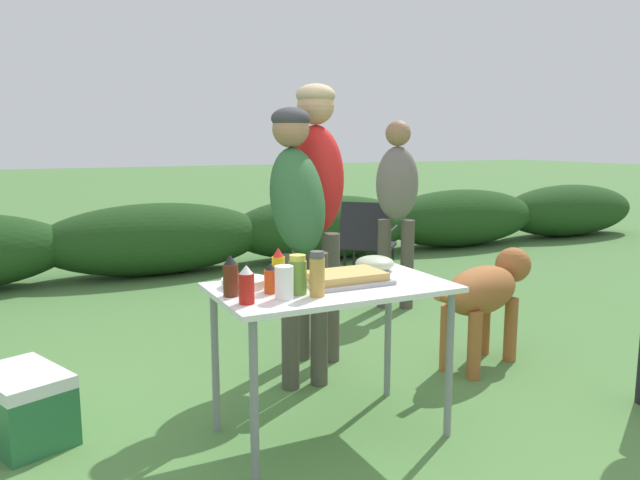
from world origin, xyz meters
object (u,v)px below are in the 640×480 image
dog (487,291)px  plate_stack (244,283)px  standing_person_in_olive_jacket (316,190)px  mustard_bottle (278,269)px  standing_person_in_navy_coat (397,197)px  paper_cup_stack (284,283)px  relish_jar (298,275)px  cooler_box (24,406)px  food_tray (345,278)px  ketchup_bottle (246,285)px  bbq_sauce_bottle (231,277)px  standing_person_with_beanie (298,208)px  spice_jar (317,274)px  mixing_bowl (375,263)px  folding_table (331,301)px  camp_chair_green_behind_table (368,239)px  hot_sauce_bottle (271,279)px

dog → plate_stack: bearing=-99.5°
standing_person_in_olive_jacket → dog: 1.25m
plate_stack → mustard_bottle: size_ratio=1.13×
standing_person_in_navy_coat → dog: size_ratio=1.52×
mustard_bottle → paper_cup_stack: bearing=-105.4°
relish_jar → cooler_box: (-1.12, 0.66, -0.66)m
food_tray → ketchup_bottle: bearing=-165.2°
relish_jar → dog: size_ratio=0.17×
mustard_bottle → dog: mustard_bottle is taller
paper_cup_stack → bbq_sauce_bottle: (-0.19, 0.15, 0.01)m
paper_cup_stack → cooler_box: paper_cup_stack is taller
ketchup_bottle → standing_person_with_beanie: 1.06m
spice_jar → standing_person_with_beanie: standing_person_with_beanie is taller
mixing_bowl → cooler_box: (-1.68, 0.39, -0.61)m
mustard_bottle → bbq_sauce_bottle: 0.24m
food_tray → dog: 1.35m
folding_table → spice_jar: size_ratio=5.53×
spice_jar → ketchup_bottle: 0.32m
mustard_bottle → dog: size_ratio=0.18×
plate_stack → standing_person_in_navy_coat: standing_person_in_navy_coat is taller
standing_person_in_navy_coat → spice_jar: bearing=-96.7°
food_tray → dog: size_ratio=0.39×
relish_jar → bbq_sauce_bottle: (-0.28, 0.09, 0.00)m
bbq_sauce_bottle → dog: (1.81, 0.42, -0.36)m
paper_cup_stack → dog: paper_cup_stack is taller
food_tray → camp_chair_green_behind_table: 3.03m
relish_jar → bbq_sauce_bottle: 0.29m
food_tray → dog: bearing=19.0°
plate_stack → dog: size_ratio=0.21×
standing_person_with_beanie → standing_person_in_navy_coat: 1.77m
relish_jar → standing_person_in_olive_jacket: standing_person_in_olive_jacket is taller
mixing_bowl → food_tray: bearing=-145.8°
standing_person_in_olive_jacket → standing_person_in_navy_coat: bearing=72.4°
food_tray → spice_jar: spice_jar is taller
paper_cup_stack → standing_person_in_navy_coat: bearing=46.6°
mustard_bottle → food_tray: bearing=-8.4°
folding_table → hot_sauce_bottle: (-0.31, -0.02, 0.14)m
relish_jar → standing_person_in_olive_jacket: bearing=60.4°
paper_cup_stack → ketchup_bottle: 0.17m
folding_table → standing_person_in_olive_jacket: (0.38, 0.96, 0.44)m
bbq_sauce_bottle → dog: bbq_sauce_bottle is taller
hot_sauce_bottle → mustard_bottle: size_ratio=0.72×
paper_cup_stack → dog: bearing=19.4°
camp_chair_green_behind_table → relish_jar: bearing=-84.3°
mustard_bottle → standing_person_in_navy_coat: bearing=44.5°
plate_stack → standing_person_with_beanie: 0.81m
standing_person_in_olive_jacket → cooler_box: (-1.72, -0.38, -0.93)m
mixing_bowl → ketchup_bottle: bearing=-158.0°
plate_stack → camp_chair_green_behind_table: (2.08, 2.40, -0.29)m
standing_person_in_navy_coat → camp_chair_green_behind_table: 0.90m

